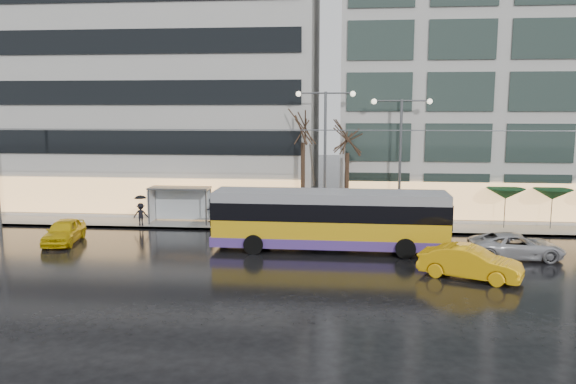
# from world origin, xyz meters

# --- Properties ---
(ground) EXTENTS (140.00, 140.00, 0.00)m
(ground) POSITION_xyz_m (0.00, 0.00, 0.00)
(ground) COLOR black
(ground) RESTS_ON ground
(sidewalk) EXTENTS (80.00, 10.00, 0.15)m
(sidewalk) POSITION_xyz_m (2.00, 14.00, 0.07)
(sidewalk) COLOR gray
(sidewalk) RESTS_ON ground
(kerb) EXTENTS (80.00, 0.10, 0.15)m
(kerb) POSITION_xyz_m (2.00, 9.05, 0.07)
(kerb) COLOR slate
(kerb) RESTS_ON ground
(building_left) EXTENTS (34.00, 14.00, 22.00)m
(building_left) POSITION_xyz_m (-16.00, 19.00, 11.15)
(building_left) COLOR #B2B0AA
(building_left) RESTS_ON sidewalk
(building_right) EXTENTS (32.00, 14.00, 25.00)m
(building_right) POSITION_xyz_m (19.00, 19.00, 12.65)
(building_right) COLOR #B2B0AA
(building_right) RESTS_ON sidewalk
(trolleybus) EXTENTS (13.34, 5.28, 6.16)m
(trolleybus) POSITION_xyz_m (2.46, 4.51, 1.67)
(trolleybus) COLOR gold
(trolleybus) RESTS_ON ground
(catenary) EXTENTS (42.24, 5.12, 7.00)m
(catenary) POSITION_xyz_m (1.00, 7.94, 4.25)
(catenary) COLOR #595B60
(catenary) RESTS_ON ground
(bus_shelter) EXTENTS (4.20, 1.60, 2.51)m
(bus_shelter) POSITION_xyz_m (-8.38, 10.69, 1.96)
(bus_shelter) COLOR #595B60
(bus_shelter) RESTS_ON sidewalk
(street_lamp_near) EXTENTS (3.96, 0.36, 9.03)m
(street_lamp_near) POSITION_xyz_m (2.00, 10.80, 5.99)
(street_lamp_near) COLOR #595B60
(street_lamp_near) RESTS_ON sidewalk
(street_lamp_far) EXTENTS (3.96, 0.36, 8.53)m
(street_lamp_far) POSITION_xyz_m (7.00, 10.80, 5.71)
(street_lamp_far) COLOR #595B60
(street_lamp_far) RESTS_ON sidewalk
(tree_a) EXTENTS (3.20, 3.20, 8.40)m
(tree_a) POSITION_xyz_m (0.50, 11.00, 7.09)
(tree_a) COLOR black
(tree_a) RESTS_ON sidewalk
(tree_b) EXTENTS (3.20, 3.20, 7.70)m
(tree_b) POSITION_xyz_m (3.50, 11.20, 6.40)
(tree_b) COLOR black
(tree_b) RESTS_ON sidewalk
(parasol_a) EXTENTS (2.50, 2.50, 2.65)m
(parasol_a) POSITION_xyz_m (14.00, 11.00, 2.45)
(parasol_a) COLOR #595B60
(parasol_a) RESTS_ON sidewalk
(parasol_b) EXTENTS (2.50, 2.50, 2.65)m
(parasol_b) POSITION_xyz_m (17.00, 11.00, 2.45)
(parasol_b) COLOR #595B60
(parasol_b) RESTS_ON sidewalk
(taxi_a) EXTENTS (2.36, 4.47, 1.45)m
(taxi_a) POSITION_xyz_m (-13.50, 4.70, 0.72)
(taxi_a) COLOR #DFB90B
(taxi_a) RESTS_ON ground
(taxi_b) EXTENTS (5.01, 3.45, 1.56)m
(taxi_b) POSITION_xyz_m (9.26, -0.30, 0.78)
(taxi_b) COLOR #FFB20D
(taxi_b) RESTS_ON ground
(sedan_silver) EXTENTS (4.98, 2.32, 1.38)m
(sedan_silver) POSITION_xyz_m (12.60, 3.65, 0.69)
(sedan_silver) COLOR #A8A8AD
(sedan_silver) RESTS_ON ground
(pedestrian_a) EXTENTS (1.23, 1.24, 2.19)m
(pedestrian_a) POSITION_xyz_m (-5.08, 10.95, 1.59)
(pedestrian_a) COLOR black
(pedestrian_a) RESTS_ON sidewalk
(pedestrian_b) EXTENTS (1.04, 0.97, 1.70)m
(pedestrian_b) POSITION_xyz_m (-5.94, 11.03, 1.00)
(pedestrian_b) COLOR black
(pedestrian_b) RESTS_ON sidewalk
(pedestrian_c) EXTENTS (1.08, 0.95, 2.11)m
(pedestrian_c) POSITION_xyz_m (-10.42, 9.40, 1.27)
(pedestrian_c) COLOR black
(pedestrian_c) RESTS_ON sidewalk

